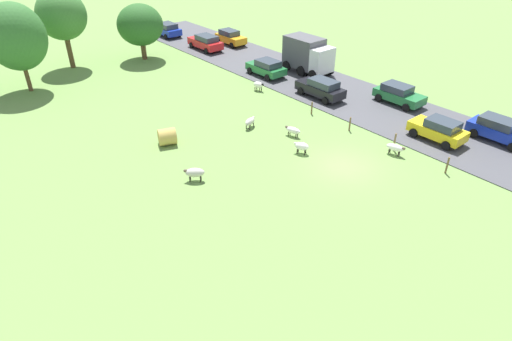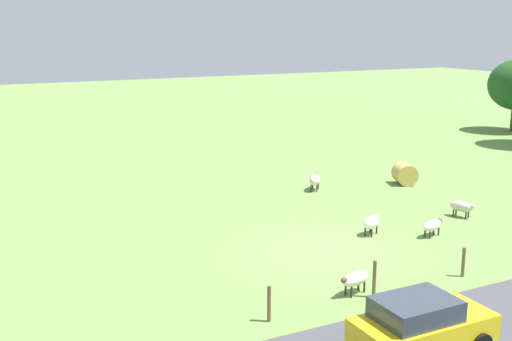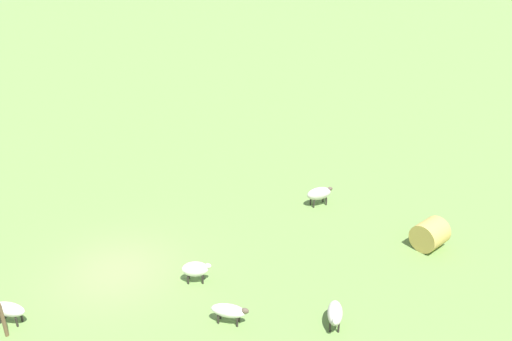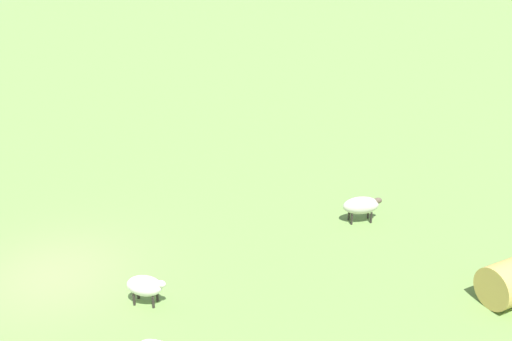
# 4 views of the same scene
# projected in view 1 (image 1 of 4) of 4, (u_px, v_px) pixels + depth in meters

# --- Properties ---
(ground_plane) EXTENTS (160.00, 160.00, 0.00)m
(ground_plane) POSITION_uv_depth(u_px,v_px,m) (344.00, 166.00, 27.89)
(ground_plane) COLOR #6B8E47
(road_strip) EXTENTS (8.00, 80.00, 0.06)m
(road_strip) POSITION_uv_depth(u_px,v_px,m) (424.00, 125.00, 32.94)
(road_strip) COLOR #47474C
(road_strip) RESTS_ON ground_plane
(sheep_0) EXTENTS (0.72, 1.30, 0.71)m
(sheep_0) POSITION_uv_depth(u_px,v_px,m) (293.00, 130.00, 31.16)
(sheep_0) COLOR white
(sheep_0) RESTS_ON ground_plane
(sheep_1) EXTENTS (0.93, 1.09, 0.80)m
(sheep_1) POSITION_uv_depth(u_px,v_px,m) (302.00, 146.00, 29.02)
(sheep_1) COLOR white
(sheep_1) RESTS_ON ground_plane
(sheep_2) EXTENTS (1.26, 1.17, 0.86)m
(sheep_2) POSITION_uv_depth(u_px,v_px,m) (195.00, 173.00, 26.15)
(sheep_2) COLOR beige
(sheep_2) RESTS_ON ground_plane
(sheep_3) EXTENTS (1.24, 0.84, 0.75)m
(sheep_3) POSITION_uv_depth(u_px,v_px,m) (250.00, 122.00, 32.33)
(sheep_3) COLOR beige
(sheep_3) RESTS_ON ground_plane
(sheep_4) EXTENTS (0.76, 1.09, 0.82)m
(sheep_4) POSITION_uv_depth(u_px,v_px,m) (258.00, 85.00, 38.60)
(sheep_4) COLOR white
(sheep_4) RESTS_ON ground_plane
(sheep_5) EXTENTS (0.73, 1.31, 0.76)m
(sheep_5) POSITION_uv_depth(u_px,v_px,m) (395.00, 148.00, 28.87)
(sheep_5) COLOR white
(sheep_5) RESTS_ON ground_plane
(hay_bale_0) EXTENTS (1.51, 1.50, 1.16)m
(hay_bale_0) POSITION_uv_depth(u_px,v_px,m) (167.00, 137.00, 30.09)
(hay_bale_0) COLOR tan
(hay_bale_0) RESTS_ON ground_plane
(tree_0) EXTENTS (4.91, 4.91, 7.58)m
(tree_0) POSITION_uv_depth(u_px,v_px,m) (16.00, 37.00, 36.35)
(tree_0) COLOR brown
(tree_0) RESTS_ON ground_plane
(tree_1) EXTENTS (4.68, 4.68, 5.65)m
(tree_1) POSITION_uv_depth(u_px,v_px,m) (140.00, 25.00, 44.74)
(tree_1) COLOR brown
(tree_1) RESTS_ON ground_plane
(tree_2) EXTENTS (4.67, 4.67, 7.51)m
(tree_2) POSITION_uv_depth(u_px,v_px,m) (61.00, 15.00, 41.58)
(tree_2) COLOR brown
(tree_2) RESTS_ON ground_plane
(fence_post_0) EXTENTS (0.12, 0.12, 1.14)m
(fence_post_0) POSITION_uv_depth(u_px,v_px,m) (447.00, 165.00, 26.88)
(fence_post_0) COLOR brown
(fence_post_0) RESTS_ON ground_plane
(fence_post_1) EXTENTS (0.12, 0.12, 1.25)m
(fence_post_1) POSITION_uv_depth(u_px,v_px,m) (395.00, 142.00, 29.35)
(fence_post_1) COLOR brown
(fence_post_1) RESTS_ON ground_plane
(fence_post_2) EXTENTS (0.12, 0.12, 1.07)m
(fence_post_2) POSITION_uv_depth(u_px,v_px,m) (350.00, 124.00, 31.89)
(fence_post_2) COLOR brown
(fence_post_2) RESTS_ON ground_plane
(fence_post_3) EXTENTS (0.12, 0.12, 1.02)m
(fence_post_3) POSITION_uv_depth(u_px,v_px,m) (312.00, 108.00, 34.40)
(fence_post_3) COLOR brown
(fence_post_3) RESTS_ON ground_plane
(truck_0) EXTENTS (2.64, 4.87, 3.33)m
(truck_0) POSITION_uv_depth(u_px,v_px,m) (308.00, 54.00, 41.92)
(truck_0) COLOR white
(truck_0) RESTS_ON road_strip
(car_0) EXTENTS (1.97, 3.83, 1.57)m
(car_0) POSITION_uv_depth(u_px,v_px,m) (439.00, 129.00, 30.40)
(car_0) COLOR yellow
(car_0) RESTS_ON road_strip
(car_1) EXTENTS (1.97, 4.18, 1.59)m
(car_1) POSITION_uv_depth(u_px,v_px,m) (499.00, 129.00, 30.35)
(car_1) COLOR #1933B2
(car_1) RESTS_ON road_strip
(car_2) EXTENTS (2.10, 4.00, 1.54)m
(car_2) POSITION_uv_depth(u_px,v_px,m) (266.00, 67.00, 41.63)
(car_2) COLOR #237238
(car_2) RESTS_ON road_strip
(car_3) EXTENTS (1.94, 4.02, 1.61)m
(car_3) POSITION_uv_depth(u_px,v_px,m) (230.00, 37.00, 50.69)
(car_3) COLOR orange
(car_3) RESTS_ON road_strip
(car_5) EXTENTS (1.95, 4.42, 1.63)m
(car_5) POSITION_uv_depth(u_px,v_px,m) (321.00, 88.00, 36.99)
(car_5) COLOR black
(car_5) RESTS_ON road_strip
(car_6) EXTENTS (2.07, 4.59, 1.63)m
(car_6) POSITION_uv_depth(u_px,v_px,m) (206.00, 42.00, 48.88)
(car_6) COLOR red
(car_6) RESTS_ON road_strip
(car_7) EXTENTS (2.04, 4.10, 1.54)m
(car_7) POSITION_uv_depth(u_px,v_px,m) (399.00, 94.00, 35.96)
(car_7) COLOR #237238
(car_7) RESTS_ON road_strip
(car_8) EXTENTS (2.11, 4.25, 1.59)m
(car_8) POSITION_uv_depth(u_px,v_px,m) (167.00, 29.00, 53.80)
(car_8) COLOR #1933B2
(car_8) RESTS_ON road_strip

